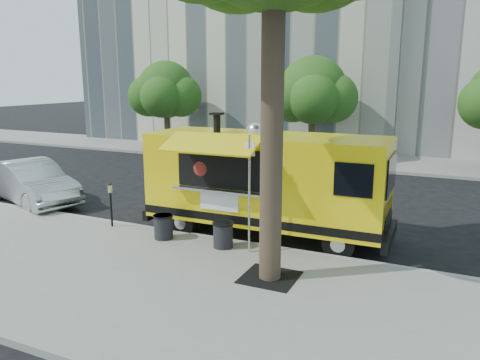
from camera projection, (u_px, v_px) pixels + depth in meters
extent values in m
plane|color=black|center=(222.00, 231.00, 13.96)|extent=(120.00, 120.00, 0.00)
cube|color=gray|center=(141.00, 281.00, 10.39)|extent=(60.00, 6.00, 0.15)
cube|color=#999993|center=(207.00, 239.00, 13.12)|extent=(60.00, 0.14, 0.16)
cube|color=gray|center=(332.00, 159.00, 25.92)|extent=(60.00, 5.00, 0.15)
cylinder|color=#33261C|center=(272.00, 132.00, 9.68)|extent=(0.48, 0.48, 6.50)
cube|color=black|center=(270.00, 277.00, 10.38)|extent=(1.20, 1.20, 0.02)
cylinder|color=#33261C|center=(167.00, 128.00, 28.65)|extent=(0.36, 0.36, 2.60)
sphere|color=#174412|center=(166.00, 89.00, 28.15)|extent=(3.42, 3.42, 3.42)
cylinder|color=#33261C|center=(311.00, 135.00, 25.32)|extent=(0.36, 0.36, 2.60)
sphere|color=#174412|center=(313.00, 90.00, 24.81)|extent=(3.60, 3.60, 3.60)
cylinder|color=silver|center=(249.00, 195.00, 11.60)|extent=(0.06, 0.06, 3.00)
cube|color=white|center=(249.00, 149.00, 11.35)|extent=(0.28, 0.02, 0.35)
cylinder|color=black|center=(111.00, 209.00, 13.84)|extent=(0.06, 0.06, 1.05)
cube|color=silver|center=(110.00, 189.00, 13.71)|extent=(0.10, 0.08, 0.22)
sphere|color=black|center=(110.00, 185.00, 13.68)|extent=(0.11, 0.11, 0.11)
cube|color=yellow|center=(266.00, 177.00, 13.23)|extent=(6.74, 2.39, 2.42)
cube|color=black|center=(266.00, 211.00, 13.44)|extent=(6.76, 2.41, 0.23)
cube|color=black|center=(389.00, 236.00, 12.15)|extent=(0.22, 2.16, 0.31)
cube|color=black|center=(165.00, 207.00, 14.85)|extent=(0.22, 2.16, 0.31)
cube|color=black|center=(391.00, 174.00, 11.82)|extent=(0.08, 1.82, 0.98)
cylinder|color=black|center=(339.00, 244.00, 11.75)|extent=(0.83, 0.30, 0.83)
cylinder|color=black|center=(353.00, 223.00, 13.45)|extent=(0.83, 0.30, 0.83)
cylinder|color=black|center=(183.00, 222.00, 13.53)|extent=(0.83, 0.30, 0.83)
cylinder|color=black|center=(212.00, 206.00, 15.23)|extent=(0.83, 0.30, 0.83)
cube|color=black|center=(220.00, 168.00, 12.55)|extent=(2.48, 0.22, 1.08)
cube|color=silver|center=(218.00, 190.00, 12.53)|extent=(2.68, 0.40, 0.06)
cube|color=yellow|center=(211.00, 144.00, 11.91)|extent=(2.59, 1.02, 0.43)
cube|color=white|center=(219.00, 201.00, 12.67)|extent=(1.14, 0.06, 0.52)
cylinder|color=black|center=(217.00, 123.00, 13.52)|extent=(0.21, 0.21, 0.57)
sphere|color=silver|center=(256.00, 132.00, 13.31)|extent=(0.58, 0.58, 0.58)
sphere|color=maroon|center=(206.00, 167.00, 13.04)|extent=(0.87, 0.87, 0.87)
cylinder|color=#FF590C|center=(203.00, 173.00, 12.87)|extent=(0.35, 0.13, 0.35)
imported|color=#A6A8AD|center=(32.00, 182.00, 16.95)|extent=(5.00, 3.12, 1.56)
cylinder|color=black|center=(163.00, 227.00, 12.84)|extent=(0.51, 0.51, 0.67)
cylinder|color=black|center=(163.00, 216.00, 12.78)|extent=(0.56, 0.56, 0.04)
cylinder|color=black|center=(223.00, 235.00, 12.18)|extent=(0.51, 0.51, 0.67)
cylinder|color=black|center=(223.00, 223.00, 12.11)|extent=(0.56, 0.56, 0.04)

